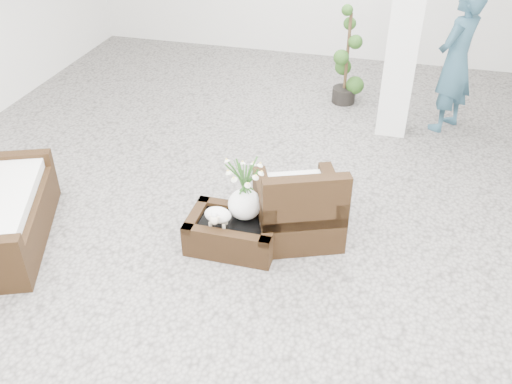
# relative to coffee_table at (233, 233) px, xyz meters

# --- Properties ---
(ground) EXTENTS (11.00, 11.00, 0.00)m
(ground) POSITION_rel_coffee_table_xyz_m (0.21, 0.23, -0.16)
(ground) COLOR gray
(ground) RESTS_ON ground
(column) EXTENTS (0.40, 0.40, 3.50)m
(column) POSITION_rel_coffee_table_xyz_m (1.41, 3.03, 1.59)
(column) COLOR white
(column) RESTS_ON ground
(coffee_table) EXTENTS (0.90, 0.60, 0.31)m
(coffee_table) POSITION_rel_coffee_table_xyz_m (0.00, 0.00, 0.00)
(coffee_table) COLOR #311F0E
(coffee_table) RESTS_ON ground
(sheep_figurine) EXTENTS (0.28, 0.23, 0.21)m
(sheep_figurine) POSITION_rel_coffee_table_xyz_m (-0.12, -0.10, 0.26)
(sheep_figurine) COLOR white
(sheep_figurine) RESTS_ON coffee_table
(planter_narcissus) EXTENTS (0.44, 0.44, 0.80)m
(planter_narcissus) POSITION_rel_coffee_table_xyz_m (0.10, 0.10, 0.56)
(planter_narcissus) COLOR white
(planter_narcissus) RESTS_ON coffee_table
(tealight) EXTENTS (0.04, 0.04, 0.03)m
(tealight) POSITION_rel_coffee_table_xyz_m (0.30, 0.02, 0.17)
(tealight) COLOR white
(tealight) RESTS_ON coffee_table
(armchair) EXTENTS (1.09, 1.07, 0.91)m
(armchair) POSITION_rel_coffee_table_xyz_m (0.59, 0.38, 0.30)
(armchair) COLOR #311F0E
(armchair) RESTS_ON ground
(topiary) EXTENTS (0.39, 0.39, 1.47)m
(topiary) POSITION_rel_coffee_table_xyz_m (0.64, 3.78, 0.58)
(topiary) COLOR #224315
(topiary) RESTS_ON ground
(shopper) EXTENTS (0.78, 0.86, 1.96)m
(shopper) POSITION_rel_coffee_table_xyz_m (2.13, 3.31, 0.83)
(shopper) COLOR #30576B
(shopper) RESTS_ON ground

